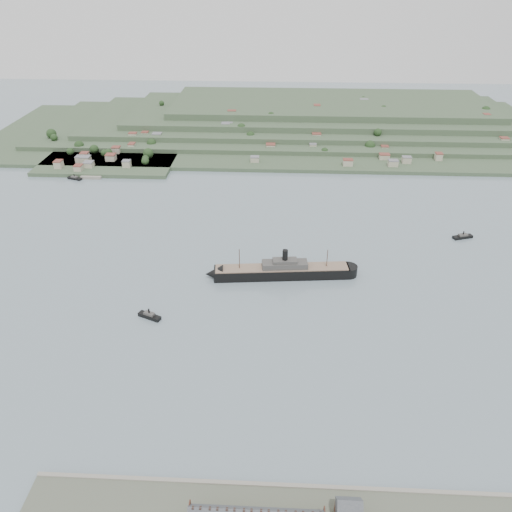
{
  "coord_description": "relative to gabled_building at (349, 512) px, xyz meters",
  "views": [
    {
      "loc": [
        -4.23,
        -286.43,
        202.43
      ],
      "look_at": [
        -20.04,
        30.0,
        12.75
      ],
      "focal_mm": 35.0,
      "sensor_mm": 36.0,
      "label": 1
    }
  ],
  "objects": [
    {
      "name": "ground",
      "position": [
        -27.5,
        164.0,
        -8.19
      ],
      "size": [
        1400.0,
        1400.0,
        0.0
      ],
      "primitive_type": "plane",
      "color": "slate",
      "rests_on": "ground"
    },
    {
      "name": "gabled_building",
      "position": [
        0.0,
        0.0,
        0.0
      ],
      "size": [
        10.4,
        10.18,
        14.09
      ],
      "color": "#422317",
      "rests_on": "ground"
    },
    {
      "name": "tugboat",
      "position": [
        -114.24,
        133.02,
        -6.44
      ],
      "size": [
        16.28,
        10.33,
        7.17
      ],
      "color": "black",
      "rests_on": "ground"
    },
    {
      "name": "far_peninsula",
      "position": [
        0.41,
        557.1,
        3.69
      ],
      "size": [
        760.0,
        309.0,
        30.0
      ],
      "color": "#374D33",
      "rests_on": "ground"
    },
    {
      "name": "ferry_east",
      "position": [
        123.49,
        253.28,
        -6.65
      ],
      "size": [
        17.63,
        9.59,
        6.37
      ],
      "color": "black",
      "rests_on": "ground"
    },
    {
      "name": "steamship",
      "position": [
        -30.94,
        186.34,
        -3.21
      ],
      "size": [
        112.39,
        23.27,
        26.96
      ],
      "color": "black",
      "rests_on": "ground"
    },
    {
      "name": "ferry_west",
      "position": [
        -249.3,
        364.49,
        -6.74
      ],
      "size": [
        16.53,
        9.36,
        5.98
      ],
      "color": "black",
      "rests_on": "ground"
    }
  ]
}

